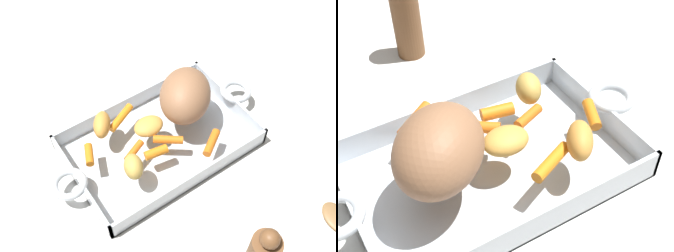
% 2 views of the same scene
% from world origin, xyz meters
% --- Properties ---
extents(ground_plane, '(1.73, 1.73, 0.00)m').
position_xyz_m(ground_plane, '(0.00, 0.00, 0.00)').
color(ground_plane, silver).
extents(roasting_dish, '(0.48, 0.24, 0.05)m').
position_xyz_m(roasting_dish, '(0.00, 0.00, 0.01)').
color(roasting_dish, silver).
rests_on(roasting_dish, ground_plane).
extents(pork_roast, '(0.17, 0.17, 0.09)m').
position_xyz_m(pork_roast, '(0.08, 0.02, 0.10)').
color(pork_roast, '#966746').
rests_on(pork_roast, roasting_dish).
extents(baby_carrot_center_left, '(0.05, 0.03, 0.02)m').
position_xyz_m(baby_carrot_center_left, '(-0.04, -0.04, 0.06)').
color(baby_carrot_center_left, orange).
rests_on(baby_carrot_center_left, roasting_dish).
extents(baby_carrot_northeast, '(0.06, 0.05, 0.02)m').
position_xyz_m(baby_carrot_northeast, '(0.07, -0.09, 0.06)').
color(baby_carrot_northeast, orange).
rests_on(baby_carrot_northeast, roasting_dish).
extents(baby_carrot_southwest, '(0.06, 0.05, 0.02)m').
position_xyz_m(baby_carrot_southwest, '(0.00, -0.03, 0.06)').
color(baby_carrot_southwest, orange).
rests_on(baby_carrot_southwest, roasting_dish).
extents(baby_carrot_northwest, '(0.03, 0.05, 0.02)m').
position_xyz_m(baby_carrot_northwest, '(-0.15, 0.03, 0.06)').
color(baby_carrot_northwest, orange).
rests_on(baby_carrot_northwest, roasting_dish).
extents(baby_carrot_southeast, '(0.07, 0.04, 0.02)m').
position_xyz_m(baby_carrot_southeast, '(-0.05, 0.07, 0.06)').
color(baby_carrot_southeast, orange).
rests_on(baby_carrot_southeast, roasting_dish).
extents(baby_carrot_long, '(0.05, 0.03, 0.02)m').
position_xyz_m(baby_carrot_long, '(-0.07, -0.02, 0.06)').
color(baby_carrot_long, orange).
rests_on(baby_carrot_long, roasting_dish).
extents(potato_whole, '(0.06, 0.07, 0.04)m').
position_xyz_m(potato_whole, '(-0.09, 0.07, 0.07)').
color(potato_whole, gold).
rests_on(potato_whole, roasting_dish).
extents(potato_corner, '(0.06, 0.05, 0.03)m').
position_xyz_m(potato_corner, '(-0.02, 0.01, 0.06)').
color(potato_corner, gold).
rests_on(potato_corner, roasting_dish).
extents(potato_halved, '(0.05, 0.06, 0.04)m').
position_xyz_m(potato_halved, '(-0.09, -0.05, 0.07)').
color(potato_halved, gold).
rests_on(potato_halved, roasting_dish).
extents(pepper_mill, '(0.05, 0.05, 0.17)m').
position_xyz_m(pepper_mill, '(-0.02, -0.31, 0.08)').
color(pepper_mill, brown).
rests_on(pepper_mill, ground_plane).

